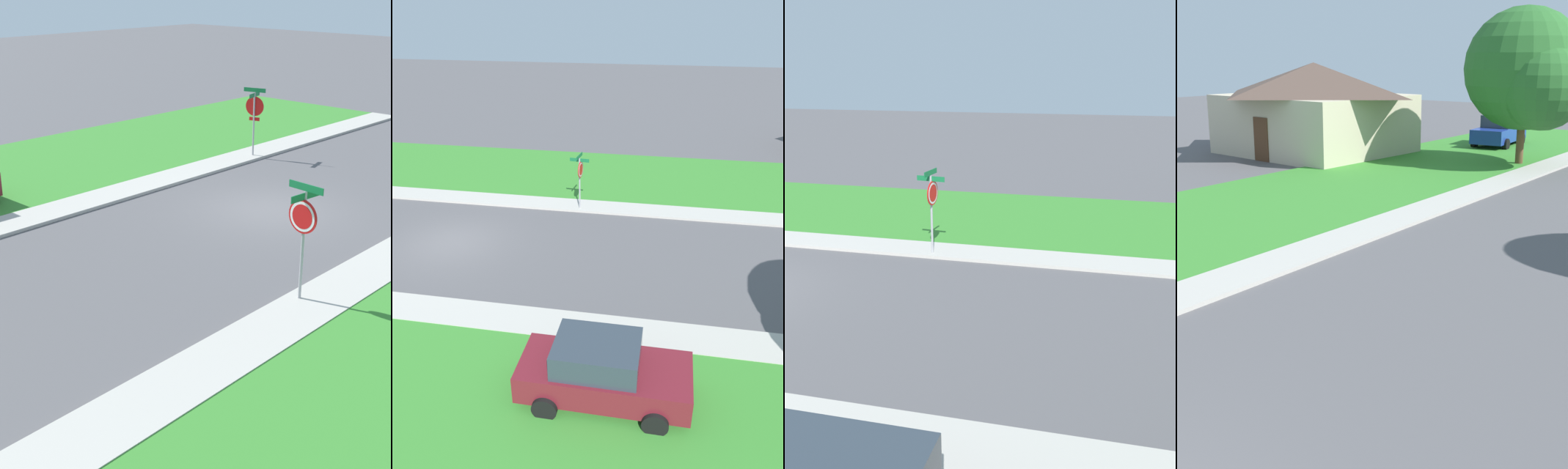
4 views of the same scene
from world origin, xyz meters
TOP-DOWN VIEW (x-y plane):
  - ground_plane at (0.00, 0.00)m, footprint 120.00×120.00m
  - sidewalk_east at (4.70, 12.00)m, footprint 1.40×56.00m
  - sidewalk_west at (-4.70, 12.00)m, footprint 1.40×56.00m
  - lawn_west at (-9.40, 12.00)m, footprint 8.00×56.00m
  - stop_sign_far_corner at (-4.33, 4.67)m, footprint 0.92×0.92m
  - car_maroon_across_road at (7.40, 7.55)m, footprint 2.04×4.30m

SIDE VIEW (x-z plane):
  - ground_plane at x=0.00m, z-range 0.00..0.00m
  - lawn_west at x=-9.40m, z-range 0.00..0.08m
  - sidewalk_east at x=4.70m, z-range 0.00..0.10m
  - sidewalk_west at x=-4.70m, z-range 0.00..0.10m
  - car_maroon_across_road at x=7.40m, z-range -0.01..1.75m
  - stop_sign_far_corner at x=-4.33m, z-range 0.50..3.27m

